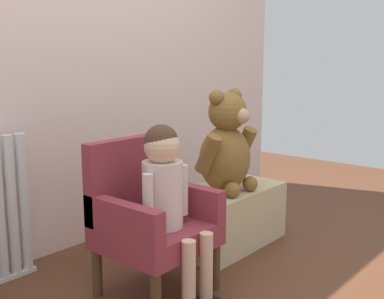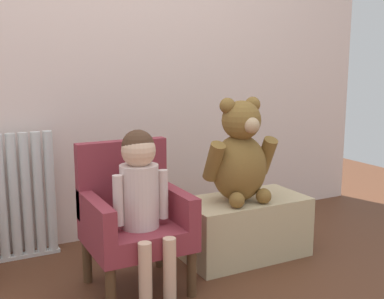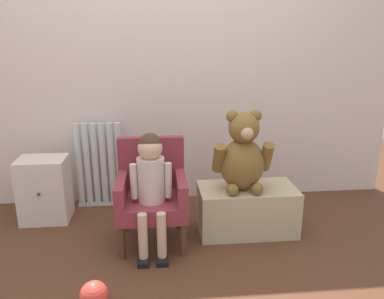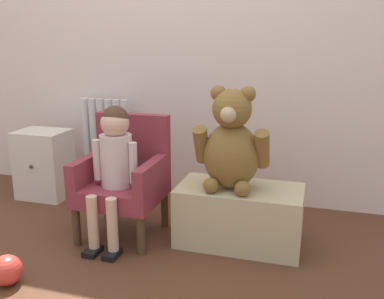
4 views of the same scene
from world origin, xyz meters
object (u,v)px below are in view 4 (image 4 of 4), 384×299
at_px(child_armchair, 124,176).
at_px(low_bench, 239,215).
at_px(child_figure, 114,155).
at_px(radiator, 106,147).
at_px(large_teddy_bear, 231,144).
at_px(small_dresser, 44,164).
at_px(toy_ball, 7,270).

bearing_deg(child_armchair, low_bench, 4.20).
bearing_deg(child_figure, low_bench, 13.78).
xyz_separation_m(radiator, large_teddy_bear, (1.01, -0.54, 0.22)).
height_order(radiator, large_teddy_bear, large_teddy_bear).
bearing_deg(child_armchair, radiator, 125.65).
relative_size(child_figure, large_teddy_bear, 1.39).
distance_m(child_armchair, large_teddy_bear, 0.64).
bearing_deg(low_bench, small_dresser, 167.77).
bearing_deg(toy_ball, child_figure, 61.98).
bearing_deg(toy_ball, low_bench, 36.84).
height_order(small_dresser, toy_ball, small_dresser).
distance_m(child_figure, low_bench, 0.74).
bearing_deg(toy_ball, child_armchair, 66.17).
xyz_separation_m(radiator, low_bench, (1.06, -0.52, -0.17)).
distance_m(radiator, low_bench, 1.19).
distance_m(radiator, large_teddy_bear, 1.17).
height_order(child_armchair, low_bench, child_armchair).
bearing_deg(child_armchair, child_figure, -90.00).
distance_m(child_armchair, toy_ball, 0.76).
distance_m(low_bench, large_teddy_bear, 0.40).
bearing_deg(radiator, small_dresser, -149.78).
xyz_separation_m(small_dresser, low_bench, (1.42, -0.31, -0.08)).
distance_m(radiator, small_dresser, 0.44).
relative_size(small_dresser, child_armchair, 0.71).
distance_m(large_teddy_bear, toy_ball, 1.22).
bearing_deg(low_bench, large_teddy_bear, -157.09).
xyz_separation_m(low_bench, toy_ball, (-0.93, -0.70, -0.09)).
relative_size(small_dresser, toy_ball, 3.37).
bearing_deg(child_armchair, small_dresser, 155.43).
distance_m(radiator, toy_ball, 1.26).
relative_size(small_dresser, low_bench, 0.71).
distance_m(small_dresser, low_bench, 1.46).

